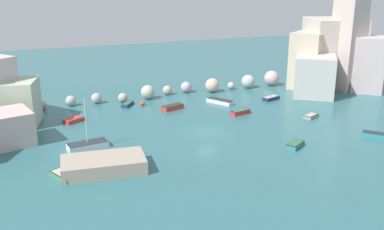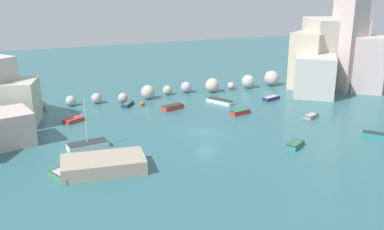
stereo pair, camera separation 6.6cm
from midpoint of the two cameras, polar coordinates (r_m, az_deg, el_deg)
cove_water at (r=55.01m, az=1.92°, el=-2.35°), size 160.00×160.00×0.00m
cliff_headland_right at (r=81.01m, az=18.00°, el=7.13°), size 20.75×15.48×17.25m
rock_breakwater at (r=74.30m, az=1.41°, el=3.77°), size 41.55×3.60×2.67m
stone_dock at (r=45.06m, az=-11.43°, el=-6.32°), size 8.71×5.41×1.41m
channel_buoy at (r=67.14m, az=-6.42°, el=1.52°), size 0.68×0.68×0.68m
moored_boat_0 at (r=61.22m, az=-15.13°, el=-0.63°), size 2.99×2.49×0.54m
moored_boat_1 at (r=71.04m, az=10.30°, el=2.17°), size 3.14×1.99×0.56m
moored_boat_2 at (r=51.33m, az=-13.40°, el=-3.83°), size 4.70×2.31×5.86m
moored_boat_3 at (r=58.12m, az=23.17°, el=-2.43°), size 3.37×3.65×0.52m
moored_boat_4 at (r=62.80m, az=6.36°, el=0.39°), size 3.05×1.67×0.62m
moored_boat_5 at (r=64.83m, az=-2.52°, el=1.03°), size 3.51×2.26×0.67m
moored_boat_6 at (r=63.08m, az=15.25°, el=-0.12°), size 2.70×2.14×0.48m
moored_boat_7 at (r=51.72m, az=13.33°, el=-3.80°), size 2.91×2.44×0.55m
moored_boat_8 at (r=44.62m, az=-16.43°, el=-7.57°), size 2.44×3.38×0.52m
moored_boat_9 at (r=67.32m, az=-8.35°, el=1.41°), size 2.43×2.76×0.49m
moored_boat_10 at (r=68.10m, az=3.70°, el=1.80°), size 3.27×4.49×0.63m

